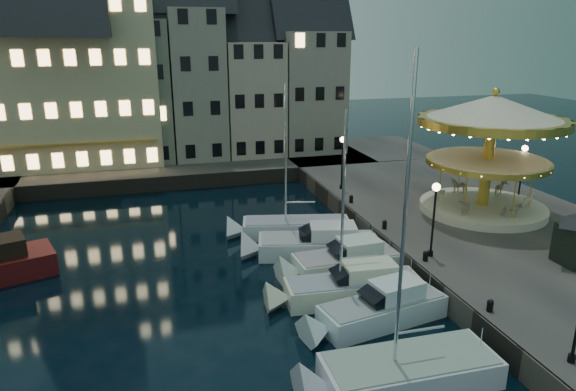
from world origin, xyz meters
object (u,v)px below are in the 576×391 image
object	(u,v)px
streetlamp_b	(434,209)
motorboat_f	(288,228)
streetlamp_d	(523,165)
motorboat_c	(345,288)
motorboat_d	(340,263)
streetlamp_c	(342,155)
bollard_c	(385,224)
bollard_b	(426,255)
bollard_d	(351,199)
carousel	(491,132)
bollard_a	(490,305)
motorboat_e	(312,245)
motorboat_b	(375,312)
motorboat_a	(396,374)

from	to	relation	value
streetlamp_b	motorboat_f	size ratio (longest dim) A/B	0.38
streetlamp_d	motorboat_c	world-z (taller)	motorboat_c
motorboat_d	streetlamp_d	bearing A→B (deg)	18.13
streetlamp_c	streetlamp_d	distance (m)	13.04
bollard_c	streetlamp_d	bearing A→B (deg)	11.86
bollard_b	bollard_c	size ratio (longest dim) A/B	1.00
streetlamp_b	motorboat_c	xyz separation A→B (m)	(-5.46, -1.19, -3.34)
bollard_d	carousel	world-z (taller)	carousel
bollard_c	carousel	size ratio (longest dim) A/B	0.06
bollard_b	bollard_c	bearing A→B (deg)	90.00
bollard_d	motorboat_f	xyz separation A→B (m)	(-5.31, -1.88, -1.07)
motorboat_d	motorboat_f	bearing A→B (deg)	101.81
bollard_a	bollard_d	distance (m)	16.00
streetlamp_c	bollard_d	world-z (taller)	streetlamp_c
motorboat_e	carousel	bearing A→B (deg)	4.86
bollard_a	motorboat_e	size ratio (longest dim) A/B	0.07
motorboat_b	motorboat_f	bearing A→B (deg)	94.58
bollard_a	motorboat_e	distance (m)	11.72
bollard_a	streetlamp_b	bearing A→B (deg)	84.29
streetlamp_b	streetlamp_c	world-z (taller)	same
motorboat_c	carousel	world-z (taller)	motorboat_c
streetlamp_c	motorboat_b	xyz separation A→B (m)	(-4.97, -17.17, -3.38)
streetlamp_c	motorboat_e	xyz separation A→B (m)	(-5.33, -8.82, -3.37)
streetlamp_b	motorboat_f	xyz separation A→B (m)	(-5.91, 8.12, -3.49)
streetlamp_c	motorboat_d	distance (m)	13.02
streetlamp_b	motorboat_d	size ratio (longest dim) A/B	0.59
streetlamp_b	bollard_a	bearing A→B (deg)	-95.71
motorboat_c	motorboat_f	xyz separation A→B (m)	(-0.45, 9.30, -0.15)
bollard_c	motorboat_e	world-z (taller)	motorboat_e
motorboat_c	motorboat_e	world-z (taller)	motorboat_c
streetlamp_d	motorboat_b	bearing A→B (deg)	-146.73
streetlamp_c	carousel	world-z (taller)	carousel
bollard_c	motorboat_b	size ratio (longest dim) A/B	0.08
bollard_a	carousel	bearing A→B (deg)	55.85
bollard_a	carousel	size ratio (longest dim) A/B	0.06
motorboat_c	motorboat_f	distance (m)	9.31
motorboat_b	streetlamp_b	bearing A→B (deg)	36.48
streetlamp_d	bollard_b	xyz separation A→B (m)	(-11.90, -7.50, -2.41)
motorboat_f	carousel	size ratio (longest dim) A/B	1.13
bollard_b	motorboat_e	distance (m)	7.08
bollard_c	motorboat_e	xyz separation A→B (m)	(-4.73, 0.18, -0.96)
bollard_c	bollard_d	size ratio (longest dim) A/B	1.00
motorboat_c	motorboat_d	xyz separation A→B (m)	(0.87, 2.98, -0.04)
streetlamp_d	motorboat_e	xyz separation A→B (m)	(-16.63, -2.32, -3.37)
bollard_d	motorboat_c	distance (m)	12.23
bollard_b	bollard_d	size ratio (longest dim) A/B	1.00
motorboat_a	motorboat_b	bearing A→B (deg)	75.44
streetlamp_c	motorboat_c	xyz separation A→B (m)	(-5.46, -14.69, -3.34)
streetlamp_b	bollard_d	distance (m)	10.30
streetlamp_c	motorboat_a	size ratio (longest dim) A/B	0.32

